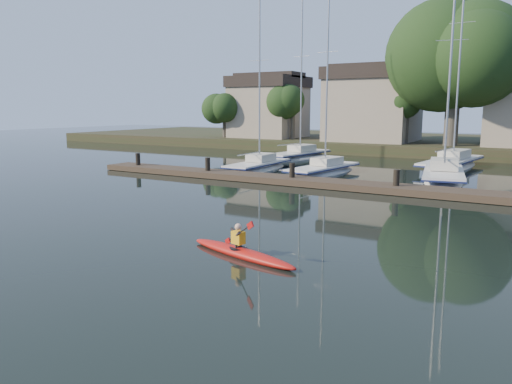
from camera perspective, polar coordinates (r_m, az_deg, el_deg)
The scene contains 9 objects.
ground at distance 15.74m, azimuth -9.18°, elevation -6.60°, with size 160.00×160.00×0.00m, color black.
kayak at distance 14.92m, azimuth -1.72°, elevation -6.73°, with size 4.28×1.61×1.37m.
dock at distance 27.66m, azimuth 9.70°, elevation 0.88°, with size 34.00×2.00×1.80m.
sailboat_1 at distance 35.02m, azimuth 0.23°, elevation 2.23°, with size 2.14×7.97×12.97m.
sailboat_2 at distance 33.29m, azimuth 7.68°, elevation 1.76°, with size 2.96×8.33×13.50m.
sailboat_3 at distance 31.58m, azimuth 20.57°, elevation 0.72°, with size 3.85×9.05×14.15m.
sailboat_5 at distance 42.79m, azimuth 4.89°, elevation 3.55°, with size 3.26×9.04×14.64m.
sailboat_6 at distance 38.70m, azimuth 21.39°, elevation 2.23°, with size 3.57×11.12×17.37m.
shore at distance 52.48m, azimuth 22.00°, elevation 7.75°, with size 90.00×25.25×12.75m.
Camera 1 is at (9.76, -11.54, 4.39)m, focal length 35.00 mm.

